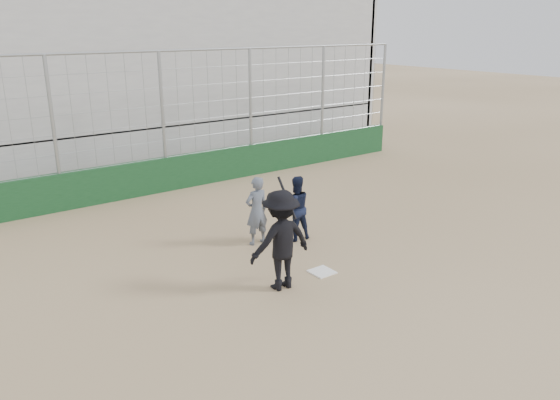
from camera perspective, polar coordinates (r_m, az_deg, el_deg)
ground at (r=10.96m, az=4.40°, el=-7.55°), size 90.00×90.00×0.00m
home_plate at (r=10.96m, az=4.41°, el=-7.49°), size 0.44×0.44×0.02m
backstop at (r=16.28m, az=-11.86°, el=4.23°), size 18.10×0.25×4.04m
bleachers at (r=20.53m, az=-18.26°, el=12.07°), size 20.25×6.70×6.98m
batter_at_plate at (r=9.98m, az=0.07°, el=-4.20°), size 1.27×0.83×2.03m
catcher_crouched at (r=12.31m, az=1.65°, el=-1.98°), size 0.78×0.64×1.04m
umpire at (r=12.07m, az=-2.45°, el=-1.48°), size 0.57×0.38×1.40m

